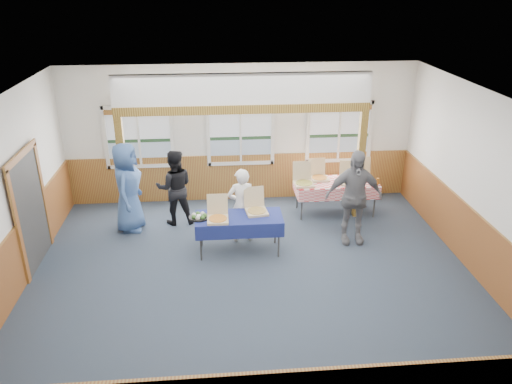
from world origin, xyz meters
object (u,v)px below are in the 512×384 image
table_left (239,219)px  man_blue (128,187)px  woman_white (242,205)px  woman_black (175,187)px  person_grey (354,197)px  table_right (336,184)px

table_left → man_blue: man_blue is taller
table_left → woman_white: (0.08, 0.47, 0.08)m
woman_black → person_grey: (3.55, -1.13, 0.14)m
woman_white → man_blue: man_blue is taller
woman_white → table_left: bearing=73.1°
table_right → man_blue: man_blue is taller
woman_white → table_right: bearing=-160.7°
table_left → table_right: (2.25, 1.55, 0.01)m
woman_black → person_grey: size_ratio=0.85×
table_right → man_blue: bearing=178.4°
table_right → person_grey: 1.34m
woman_white → man_blue: 2.41m
man_blue → person_grey: size_ratio=0.98×
woman_white → man_blue: size_ratio=0.81×
table_left → person_grey: size_ratio=0.90×
table_left → table_right: size_ratio=0.92×
table_left → table_right: same height
table_right → man_blue: (-4.47, -0.39, 0.25)m
woman_black → man_blue: 0.97m
woman_white → woman_black: woman_black is taller
woman_black → table_left: bearing=128.2°
man_blue → woman_black: bearing=-70.8°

